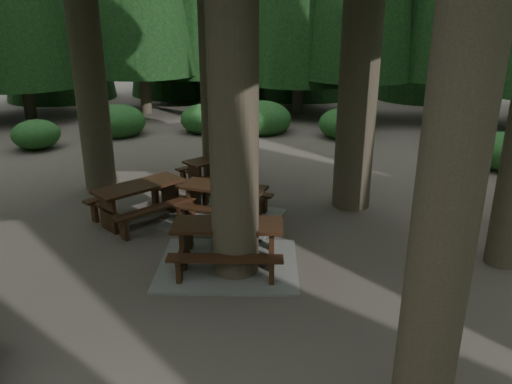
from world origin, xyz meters
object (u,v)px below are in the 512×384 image
(picnic_table_b, at_px, (140,197))
(picnic_table_c, at_px, (224,208))
(picnic_table_a, at_px, (228,251))
(picnic_table_f, at_px, (215,167))

(picnic_table_b, height_order, picnic_table_c, picnic_table_b)
(picnic_table_a, bearing_deg, picnic_table_c, 96.91)
(picnic_table_b, relative_size, picnic_table_f, 1.15)
(picnic_table_a, distance_m, picnic_table_f, 4.79)
(picnic_table_c, bearing_deg, picnic_table_f, 118.30)
(picnic_table_a, xyz_separation_m, picnic_table_b, (-2.64, 1.47, 0.26))
(picnic_table_f, bearing_deg, picnic_table_a, -124.83)
(picnic_table_a, bearing_deg, picnic_table_b, 135.36)
(picnic_table_a, bearing_deg, picnic_table_f, 98.57)
(picnic_table_b, xyz_separation_m, picnic_table_f, (0.68, 2.90, -0.08))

